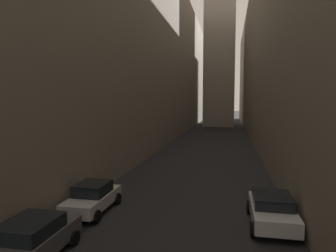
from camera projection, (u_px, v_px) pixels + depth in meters
The scene contains 6 objects.
ground_plane at pixel (212, 140), 44.16m from camera, with size 264.00×264.00×0.00m, color #232326.
building_block_left at pixel (138, 57), 47.47m from camera, with size 12.91×108.00×25.17m, color gray.
building_block_right at pixel (291, 57), 42.95m from camera, with size 10.69×108.00×24.02m, color #756B5B.
parked_car_left_second at pixel (30, 240), 10.61m from camera, with size 2.02×4.08×1.51m.
parked_car_left_third at pixel (92, 197), 15.40m from camera, with size 1.90×3.90×1.50m.
parked_car_right_third at pixel (272, 209), 13.68m from camera, with size 2.07×4.03×1.43m.
Camera 1 is at (2.42, 3.74, 5.68)m, focal length 32.14 mm.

